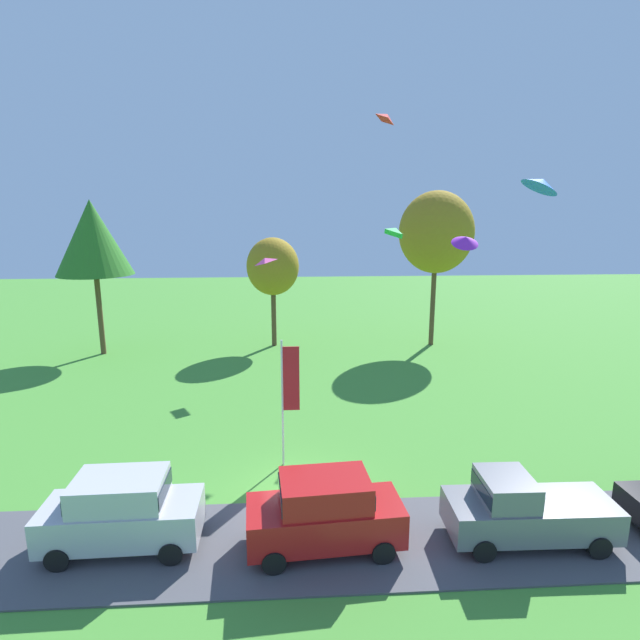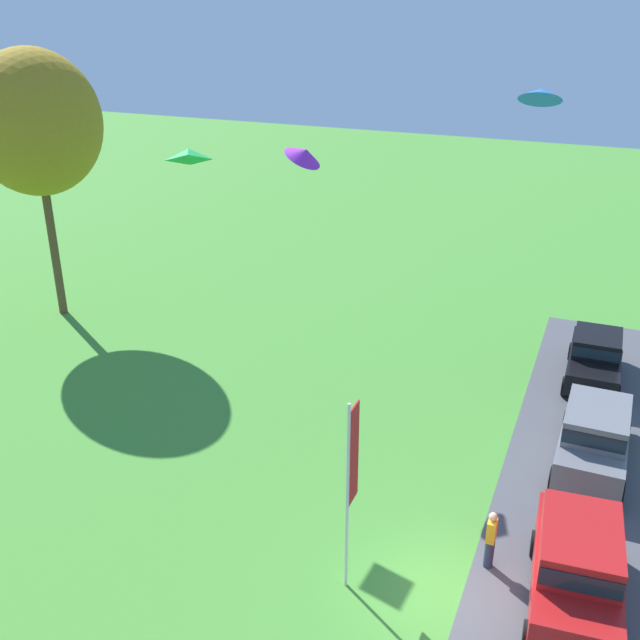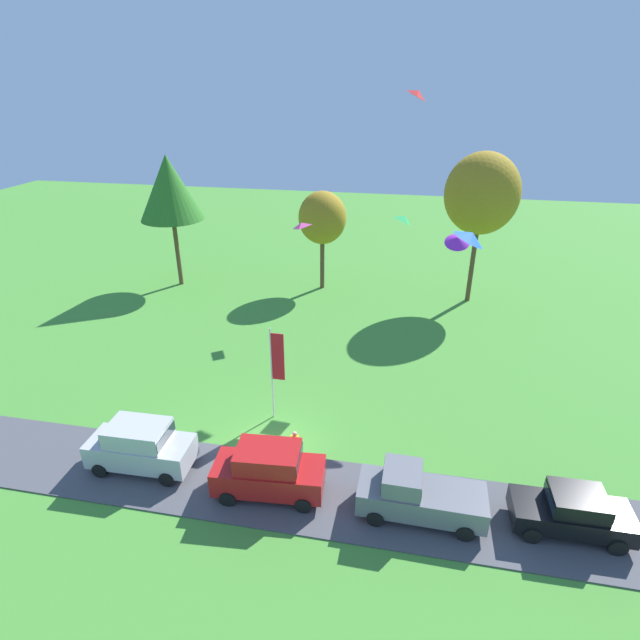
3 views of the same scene
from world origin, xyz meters
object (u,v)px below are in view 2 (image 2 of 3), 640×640
at_px(flag_banner, 351,470).
at_px(kite_diamond_trailing_tail, 189,154).
at_px(tree_far_right, 35,123).
at_px(car_sedan_mid_row, 595,356).
at_px(person_beside_suv, 491,540).
at_px(kite_delta_topmost, 304,154).
at_px(car_suv_near_entrance, 577,565).
at_px(car_pickup_far_end, 594,438).
at_px(kite_delta_near_flag, 541,94).

xyz_separation_m(flag_banner, kite_diamond_trailing_tail, (5.56, 7.27, 5.67)).
bearing_deg(tree_far_right, car_sedan_mid_row, -84.33).
xyz_separation_m(car_sedan_mid_row, tree_far_right, (-2.24, 22.58, 7.35)).
height_order(person_beside_suv, kite_delta_topmost, kite_delta_topmost).
relative_size(car_suv_near_entrance, person_beside_suv, 2.77).
distance_m(car_pickup_far_end, kite_delta_topmost, 12.50).
relative_size(car_pickup_far_end, kite_delta_topmost, 4.02).
relative_size(person_beside_suv, flag_banner, 0.33).
bearing_deg(person_beside_suv, tree_far_right, 66.45).
bearing_deg(kite_diamond_trailing_tail, car_sedan_mid_row, -58.53).
xyz_separation_m(car_pickup_far_end, tree_far_right, (3.63, 22.91, 7.29)).
distance_m(kite_delta_topmost, kite_delta_near_flag, 7.43).
bearing_deg(car_sedan_mid_row, kite_delta_topmost, 115.95).
bearing_deg(car_suv_near_entrance, car_pickup_far_end, -0.17).
distance_m(car_pickup_far_end, car_sedan_mid_row, 5.89).
height_order(car_sedan_mid_row, kite_delta_near_flag, kite_delta_near_flag).
height_order(car_suv_near_entrance, kite_delta_topmost, kite_delta_topmost).
bearing_deg(flag_banner, kite_delta_near_flag, -16.24).
height_order(car_suv_near_entrance, person_beside_suv, car_suv_near_entrance).
bearing_deg(kite_delta_topmost, car_pickup_far_end, -96.94).
bearing_deg(person_beside_suv, kite_delta_topmost, 49.70).
height_order(car_suv_near_entrance, car_sedan_mid_row, car_suv_near_entrance).
xyz_separation_m(person_beside_suv, tree_far_right, (9.08, 20.83, 7.52)).
bearing_deg(kite_delta_near_flag, person_beside_suv, -173.38).
distance_m(tree_far_right, flag_banner, 21.34).
bearing_deg(car_sedan_mid_row, tree_far_right, 95.67).
bearing_deg(car_sedan_mid_row, kite_delta_near_flag, 152.65).
bearing_deg(car_sedan_mid_row, car_pickup_far_end, -176.82).
distance_m(flag_banner, kite_diamond_trailing_tail, 10.76).
bearing_deg(kite_delta_near_flag, kite_diamond_trailing_tail, 105.06).
xyz_separation_m(kite_diamond_trailing_tail, kite_delta_topmost, (2.77, -2.55, -0.32)).
distance_m(kite_diamond_trailing_tail, kite_delta_near_flag, 10.16).
height_order(person_beside_suv, tree_far_right, tree_far_right).
height_order(tree_far_right, kite_diamond_trailing_tail, tree_far_right).
distance_m(car_suv_near_entrance, car_pickup_far_end, 6.06).
xyz_separation_m(person_beside_suv, kite_delta_near_flag, (6.48, 0.75, 9.94)).
distance_m(car_suv_near_entrance, car_sedan_mid_row, 11.94).
height_order(car_suv_near_entrance, kite_delta_near_flag, kite_delta_near_flag).
bearing_deg(car_sedan_mid_row, car_suv_near_entrance, -178.52).
bearing_deg(car_sedan_mid_row, person_beside_suv, 171.21).
bearing_deg(car_suv_near_entrance, tree_far_right, 67.05).
bearing_deg(flag_banner, kite_diamond_trailing_tail, 52.57).
xyz_separation_m(kite_diamond_trailing_tail, kite_delta_near_flag, (2.60, -9.64, 1.88)).
xyz_separation_m(car_pickup_far_end, car_sedan_mid_row, (5.88, 0.33, -0.07)).
height_order(person_beside_suv, kite_diamond_trailing_tail, kite_diamond_trailing_tail).
distance_m(person_beside_suv, kite_delta_topmost, 12.87).
height_order(car_sedan_mid_row, person_beside_suv, car_sedan_mid_row).
xyz_separation_m(car_suv_near_entrance, tree_far_right, (9.69, 22.89, 7.10)).
bearing_deg(tree_far_right, kite_diamond_trailing_tail, -116.46).
xyz_separation_m(flag_banner, kite_delta_near_flag, (8.16, -2.38, 7.55)).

